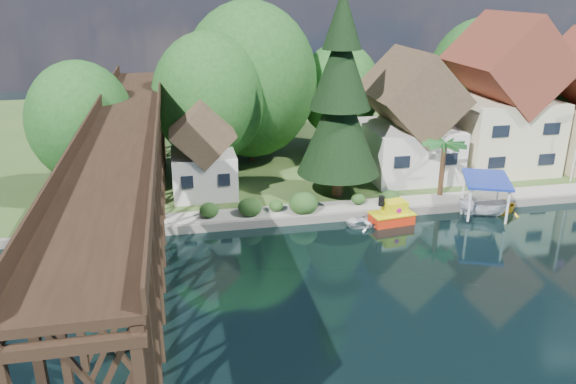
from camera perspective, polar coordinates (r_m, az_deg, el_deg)
name	(u,v)px	position (r m, az deg, el deg)	size (l,w,h in m)	color
ground	(398,269)	(35.77, 11.15, -7.65)	(140.00, 140.00, 0.00)	black
bank	(289,132)	(66.32, 0.12, 6.10)	(140.00, 52.00, 0.50)	#355321
seawall	(408,211)	(43.77, 12.14, -1.93)	(60.00, 0.40, 0.62)	slate
promenade	(426,201)	(45.59, 13.84, -0.86)	(50.00, 2.60, 0.06)	gray
trestle_bridge	(129,177)	(36.09, -15.84, 1.45)	(4.12, 44.18, 9.30)	black
house_left	(409,124)	(50.48, 12.16, 6.81)	(7.64, 8.64, 11.02)	silver
house_center	(501,104)	(54.81, 20.82, 8.36)	(8.65, 9.18, 13.89)	beige
shed	(203,154)	(45.35, -8.63, 3.80)	(5.09, 5.40, 7.85)	silver
bg_trees	(327,91)	(52.93, 4.00, 10.20)	(49.90, 13.30, 10.57)	#382314
shrubs	(295,202)	(42.02, 0.71, -1.05)	(15.76, 2.47, 1.70)	#1C4117
conifer	(340,101)	(43.54, 5.30, 9.18)	(6.49, 6.49, 15.99)	#382314
palm_tree	(444,146)	(45.88, 15.61, 4.50)	(3.42, 3.42, 4.73)	#382314
tugboat	(392,215)	(41.92, 10.54, -2.27)	(3.36, 2.14, 2.29)	red
boat_white_a	(370,220)	(41.57, 8.32, -2.81)	(2.51, 3.51, 0.73)	white
boat_canopy	(484,200)	(44.85, 19.30, -0.76)	(4.73, 5.53, 3.00)	silver
boat_yellow	(506,205)	(46.03, 21.23, -1.27)	(2.27, 2.63, 1.38)	gold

